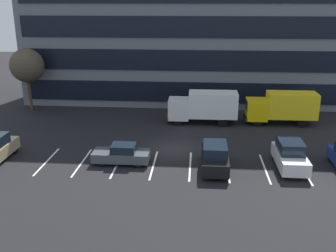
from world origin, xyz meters
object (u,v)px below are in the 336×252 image
box_truck_yellow_all (282,106)px  bare_tree (27,66)px  suv_black (215,157)px  box_truck_white (204,106)px  suv_white (290,155)px  sedan_charcoal (122,154)px

box_truck_yellow_all → bare_tree: size_ratio=1.01×
suv_black → box_truck_yellow_all: bearing=58.6°
box_truck_white → suv_white: box_truck_white is taller
box_truck_white → box_truck_yellow_all: bearing=2.8°
bare_tree → sedan_charcoal: bearing=-46.8°
box_truck_white → bare_tree: 20.04m
box_truck_yellow_all → bare_tree: bare_tree is taller
box_truck_white → bare_tree: (-19.50, 3.33, 3.26)m
sedan_charcoal → bare_tree: bearing=133.2°
box_truck_white → suv_black: box_truck_white is taller
box_truck_white → suv_white: bearing=-59.0°
suv_white → suv_black: (-5.61, -0.78, -0.01)m
sedan_charcoal → bare_tree: 19.66m
suv_black → suv_white: bearing=7.9°
box_truck_white → box_truck_yellow_all: size_ratio=1.00×
suv_white → box_truck_white: bearing=121.0°
suv_black → bare_tree: 25.27m
box_truck_white → box_truck_yellow_all: box_truck_white is taller
box_truck_yellow_all → bare_tree: bearing=173.9°
box_truck_yellow_all → box_truck_white: bearing=-177.2°
suv_white → sedan_charcoal: (-12.68, -0.11, -0.28)m
bare_tree → suv_white: bearing=-28.2°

